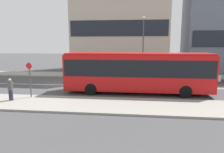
% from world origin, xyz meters
% --- Properties ---
extents(ground_plane, '(120.00, 120.00, 0.00)m').
position_xyz_m(ground_plane, '(0.00, 0.00, 0.00)').
color(ground_plane, '#444447').
extents(sidewalk_near, '(44.00, 3.50, 0.13)m').
position_xyz_m(sidewalk_near, '(0.00, -6.25, 0.07)').
color(sidewalk_near, gray).
rests_on(sidewalk_near, ground_plane).
extents(sidewalk_far, '(44.00, 3.50, 0.13)m').
position_xyz_m(sidewalk_far, '(0.00, 6.25, 0.07)').
color(sidewalk_far, gray).
rests_on(sidewalk_far, ground_plane).
extents(lane_centerline, '(41.80, 0.16, 0.01)m').
position_xyz_m(lane_centerline, '(0.00, 0.00, 0.00)').
color(lane_centerline, silver).
rests_on(lane_centerline, ground_plane).
extents(city_bus, '(11.92, 2.60, 3.35)m').
position_xyz_m(city_bus, '(7.65, -2.39, 1.93)').
color(city_bus, red).
rests_on(city_bus, ground_plane).
extents(parked_car_0, '(3.98, 1.80, 1.29)m').
position_xyz_m(parked_car_0, '(14.40, 3.53, 0.62)').
color(parked_car_0, silver).
rests_on(parked_car_0, ground_plane).
extents(pedestrian_near_stop, '(0.35, 0.34, 1.57)m').
position_xyz_m(pedestrian_near_stop, '(-1.25, -6.09, 1.01)').
color(pedestrian_near_stop, '#383347').
rests_on(pedestrian_near_stop, sidewalk_near).
extents(bus_stop_sign, '(0.44, 0.12, 2.63)m').
position_xyz_m(bus_stop_sign, '(-0.27, -5.13, 1.67)').
color(bus_stop_sign, '#4C4C51').
rests_on(bus_stop_sign, sidewalk_near).
extents(street_lamp, '(0.36, 0.36, 7.11)m').
position_xyz_m(street_lamp, '(8.41, 5.49, 4.45)').
color(street_lamp, '#4C4C51').
rests_on(street_lamp, sidewalk_far).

